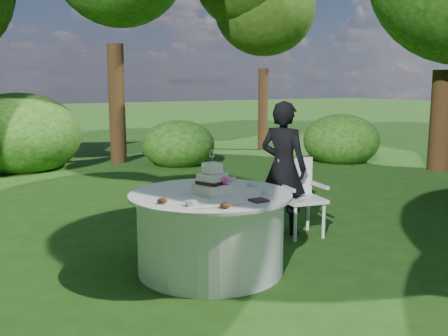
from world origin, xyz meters
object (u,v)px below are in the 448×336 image
(cake, at_px, (213,182))
(chair, at_px, (299,191))
(table, at_px, (211,232))
(guest, at_px, (283,168))
(napkins, at_px, (259,200))

(cake, xyz_separation_m, chair, (1.52, 0.61, -0.36))
(table, bearing_deg, chair, 20.52)
(table, bearing_deg, guest, 27.41)
(napkins, xyz_separation_m, table, (-0.20, 0.52, -0.39))
(cake, distance_m, chair, 1.68)
(guest, distance_m, cake, 1.59)
(napkins, height_order, chair, chair)
(napkins, relative_size, chair, 0.15)
(table, relative_size, chair, 1.71)
(guest, relative_size, cake, 3.83)
(guest, height_order, cake, guest)
(chair, bearing_deg, table, -159.48)
(cake, relative_size, chair, 0.46)
(table, xyz_separation_m, cake, (0.00, -0.04, 0.50))
(napkins, distance_m, table, 0.68)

